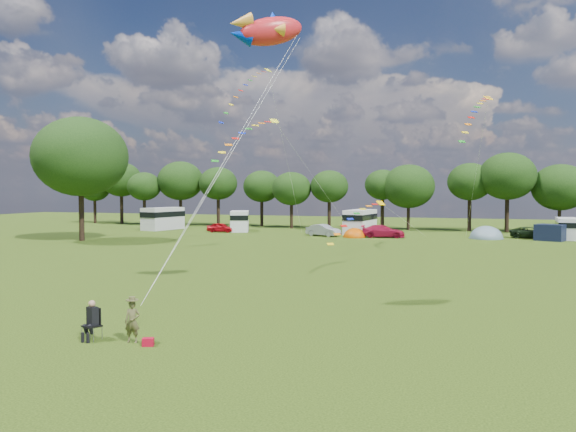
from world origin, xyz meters
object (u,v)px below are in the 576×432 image
(car_d, at_px, (531,233))
(fish_kite, at_px, (265,31))
(big_tree, at_px, (81,157))
(car_c, at_px, (383,231))
(tent_orange, at_px, (355,237))
(tent_greyblue, at_px, (486,238))
(campervan_c, at_px, (360,221))
(car_a, at_px, (221,227))
(camp_chair, at_px, (93,316))
(campervan_b, at_px, (240,220))
(kite_flyer, at_px, (132,322))
(car_b, at_px, (323,230))
(campervan_a, at_px, (163,218))
(campervan_d, at_px, (567,228))

(car_d, xyz_separation_m, fish_kite, (-16.07, -42.78, 12.57))
(big_tree, bearing_deg, car_c, 25.17)
(tent_orange, bearing_deg, car_d, 14.10)
(tent_greyblue, bearing_deg, campervan_c, 170.52)
(car_a, distance_m, camp_chair, 52.06)
(campervan_b, xyz_separation_m, kite_flyer, (17.72, -51.32, -0.67))
(car_c, distance_m, tent_greyblue, 11.48)
(car_d, relative_size, kite_flyer, 3.08)
(car_b, xyz_separation_m, fish_kite, (7.00, -38.20, 12.51))
(campervan_c, relative_size, fish_kite, 1.71)
(tent_greyblue, bearing_deg, tent_orange, -168.67)
(car_b, xyz_separation_m, campervan_a, (-23.71, 3.64, 0.94))
(car_c, distance_m, campervan_d, 20.11)
(car_d, bearing_deg, campervan_d, -90.84)
(campervan_a, height_order, campervan_c, campervan_a)
(campervan_c, bearing_deg, big_tree, 132.46)
(car_c, relative_size, kite_flyer, 3.14)
(tent_orange, bearing_deg, kite_flyer, -88.38)
(car_b, bearing_deg, campervan_b, 91.24)
(campervan_c, xyz_separation_m, tent_orange, (0.38, -5.36, -1.59))
(car_c, bearing_deg, car_d, -82.36)
(tent_orange, relative_size, kite_flyer, 1.93)
(car_d, bearing_deg, big_tree, 112.57)
(car_d, height_order, tent_orange, car_d)
(car_b, height_order, campervan_a, campervan_a)
(campervan_c, distance_m, fish_kite, 44.98)
(campervan_d, height_order, camp_chair, campervan_d)
(car_d, bearing_deg, camp_chair, 160.25)
(tent_greyblue, xyz_separation_m, kite_flyer, (-13.11, -49.50, 0.74))
(big_tree, xyz_separation_m, campervan_a, (-0.39, 17.38, -7.38))
(tent_greyblue, bearing_deg, kite_flyer, -104.84)
(tent_greyblue, height_order, kite_flyer, kite_flyer)
(car_a, bearing_deg, campervan_b, -36.85)
(big_tree, distance_m, car_a, 20.01)
(tent_greyblue, distance_m, fish_kite, 44.35)
(camp_chair, bearing_deg, campervan_b, 132.14)
(campervan_a, bearing_deg, car_c, -84.89)
(campervan_d, xyz_separation_m, tent_greyblue, (-8.45, -1.84, -1.25))
(car_a, relative_size, tent_orange, 1.25)
(car_d, bearing_deg, campervan_a, 92.17)
(big_tree, relative_size, campervan_d, 2.69)
(car_a, xyz_separation_m, tent_orange, (17.99, -2.23, -0.59))
(car_c, bearing_deg, tent_orange, 96.73)
(car_a, relative_size, campervan_b, 0.62)
(car_c, bearing_deg, campervan_c, 31.00)
(big_tree, xyz_separation_m, campervan_c, (26.72, 18.84, -7.41))
(car_c, bearing_deg, campervan_a, 77.54)
(campervan_c, relative_size, camp_chair, 4.36)
(campervan_b, height_order, tent_greyblue, campervan_b)
(campervan_b, bearing_deg, tent_greyblue, -114.43)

